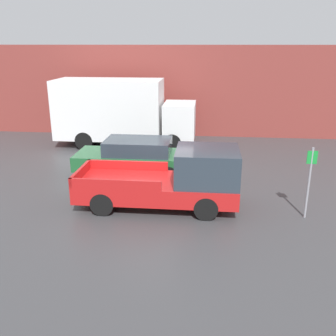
% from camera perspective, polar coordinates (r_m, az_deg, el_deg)
% --- Properties ---
extents(ground_plane, '(60.00, 60.00, 0.00)m').
position_cam_1_polar(ground_plane, '(13.42, -1.71, -4.34)').
color(ground_plane, '#3D3D3F').
extents(building_wall, '(28.00, 0.15, 5.12)m').
position_cam_1_polar(building_wall, '(21.91, 1.49, 11.55)').
color(building_wall, brown).
rests_on(building_wall, ground).
extents(pickup_truck, '(5.27, 2.07, 2.01)m').
position_cam_1_polar(pickup_truck, '(12.30, 0.98, -1.82)').
color(pickup_truck, red).
rests_on(pickup_truck, ground).
extents(car, '(4.87, 1.99, 1.46)m').
position_cam_1_polar(car, '(15.59, -4.91, 1.82)').
color(car, '#1E592D').
rests_on(car, ground).
extents(delivery_truck, '(7.23, 2.50, 3.44)m').
position_cam_1_polar(delivery_truck, '(19.98, -7.33, 8.61)').
color(delivery_truck, white).
rests_on(delivery_truck, ground).
extents(parking_sign, '(0.30, 0.07, 2.27)m').
position_cam_1_polar(parking_sign, '(12.15, 20.73, -1.57)').
color(parking_sign, gray).
rests_on(parking_sign, ground).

